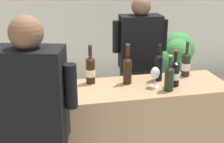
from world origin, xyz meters
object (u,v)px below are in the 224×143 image
object	(u,v)px
wine_bottle_3	(186,64)
ice_bucket	(18,82)
wine_bottle_6	(63,73)
wine_glass	(155,74)
wine_bottle_5	(127,69)
wine_bottle_0	(169,77)
wine_bottle_2	(175,73)
potted_shrub	(169,61)
wine_bottle_1	(159,66)
person_server	(139,75)
wine_bottle_4	(90,69)

from	to	relation	value
wine_bottle_3	ice_bucket	xyz separation A→B (m)	(-1.50, -0.16, 0.00)
wine_bottle_6	wine_glass	bearing A→B (deg)	-15.18
wine_bottle_5	wine_glass	xyz separation A→B (m)	(0.21, -0.13, -0.02)
wine_bottle_0	wine_bottle_6	xyz separation A→B (m)	(-0.85, 0.30, -0.00)
wine_bottle_6	wine_bottle_5	bearing A→B (deg)	-7.42
wine_bottle_2	wine_bottle_3	distance (m)	0.29
wine_glass	potted_shrub	distance (m)	1.48
wine_bottle_1	wine_bottle_3	world-z (taller)	wine_bottle_1
wine_bottle_1	potted_shrub	bearing A→B (deg)	62.89
wine_bottle_3	wine_glass	world-z (taller)	wine_bottle_3
wine_bottle_0	wine_glass	size ratio (longest dim) A/B	1.69
ice_bucket	person_server	size ratio (longest dim) A/B	0.15
wine_bottle_5	wine_glass	size ratio (longest dim) A/B	1.97
wine_bottle_2	wine_bottle_4	xyz separation A→B (m)	(-0.70, 0.21, 0.01)
wine_bottle_3	wine_glass	bearing A→B (deg)	-151.07
wine_bottle_3	potted_shrub	size ratio (longest dim) A/B	0.30
wine_bottle_3	potted_shrub	xyz separation A→B (m)	(0.29, 1.08, -0.32)
wine_bottle_0	wine_bottle_3	size ratio (longest dim) A/B	0.92
wine_bottle_4	wine_glass	xyz separation A→B (m)	(0.52, -0.21, -0.01)
wine_bottle_2	person_server	distance (m)	0.75
wine_bottle_4	wine_bottle_5	bearing A→B (deg)	-13.18
wine_bottle_2	wine_bottle_1	bearing A→B (deg)	120.09
wine_bottle_1	ice_bucket	world-z (taller)	wine_bottle_1
wine_bottle_3	ice_bucket	world-z (taller)	wine_bottle_3
wine_bottle_3	wine_bottle_6	xyz separation A→B (m)	(-1.13, -0.00, -0.00)
wine_bottle_5	wine_bottle_6	distance (m)	0.56
potted_shrub	wine_bottle_5	bearing A→B (deg)	-127.16
wine_bottle_6	potted_shrub	distance (m)	1.81
wine_bottle_1	wine_glass	world-z (taller)	wine_bottle_1
wine_bottle_6	wine_bottle_3	bearing A→B (deg)	0.12
wine_bottle_3	potted_shrub	world-z (taller)	wine_bottle_3
wine_bottle_1	wine_bottle_2	size ratio (longest dim) A/B	1.05
wine_bottle_0	person_server	size ratio (longest dim) A/B	0.19
wine_bottle_0	wine_glass	xyz separation A→B (m)	(-0.09, 0.09, 0.01)
wine_bottle_5	wine_glass	world-z (taller)	wine_bottle_5
wine_bottle_5	wine_bottle_0	bearing A→B (deg)	-37.26
wine_bottle_0	wine_bottle_5	xyz separation A→B (m)	(-0.30, 0.23, 0.02)
wine_bottle_0	wine_bottle_4	world-z (taller)	wine_bottle_4
person_server	wine_bottle_5	bearing A→B (deg)	-116.61
ice_bucket	wine_glass	bearing A→B (deg)	-2.69
potted_shrub	wine_glass	bearing A→B (deg)	-117.37
ice_bucket	potted_shrub	world-z (taller)	ice_bucket
ice_bucket	wine_bottle_5	bearing A→B (deg)	5.08
wine_bottle_2	wine_glass	bearing A→B (deg)	179.58
wine_bottle_1	wine_glass	xyz separation A→B (m)	(-0.09, -0.15, -0.01)
wine_bottle_6	wine_bottle_1	bearing A→B (deg)	-3.53
wine_bottle_4	ice_bucket	size ratio (longest dim) A/B	1.42
wine_bottle_6	wine_bottle_2	bearing A→B (deg)	-12.50
potted_shrub	wine_bottle_1	bearing A→B (deg)	-117.11
wine_bottle_1	wine_bottle_4	world-z (taller)	wine_bottle_4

